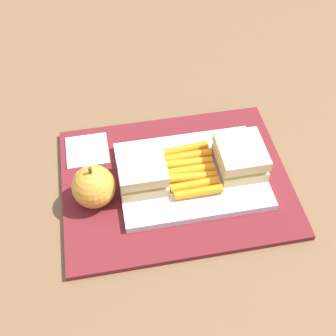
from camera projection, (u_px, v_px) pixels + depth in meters
The scene contains 8 objects.
ground_plane at pixel (176, 183), 0.72m from camera, with size 2.40×2.40×0.00m, color brown.
lunchbag_mat at pixel (176, 181), 0.72m from camera, with size 0.36×0.28×0.01m, color maroon.
food_tray at pixel (191, 175), 0.71m from camera, with size 0.23×0.17×0.01m, color white.
sandwich_half_left at pixel (240, 157), 0.70m from camera, with size 0.07×0.08×0.04m.
sandwich_half_right at pixel (142, 171), 0.68m from camera, with size 0.07×0.08×0.04m.
carrot_sticks_bundle at pixel (191, 170), 0.70m from camera, with size 0.08×0.10×0.02m.
apple at pixel (94, 187), 0.66m from camera, with size 0.07×0.07×0.08m.
paper_napkin at pixel (87, 150), 0.75m from camera, with size 0.07×0.07×0.00m, color white.
Camera 1 is at (0.09, 0.43, 0.57)m, focal length 47.58 mm.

